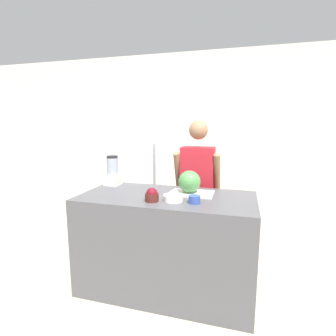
% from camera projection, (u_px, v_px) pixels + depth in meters
% --- Properties ---
extents(ground_plane, '(14.00, 14.00, 0.00)m').
position_uv_depth(ground_plane, '(154.00, 314.00, 2.19)').
color(ground_plane, beige).
extents(wall_back, '(8.00, 0.06, 2.60)m').
position_uv_depth(wall_back, '(198.00, 142.00, 3.97)').
color(wall_back, silver).
rests_on(wall_back, ground_plane).
extents(counter_island, '(1.59, 0.78, 0.92)m').
position_uv_depth(counter_island, '(167.00, 242.00, 2.48)').
color(counter_island, '#4C4C51').
rests_on(counter_island, ground_plane).
extents(refrigerator, '(0.78, 0.67, 1.69)m').
position_uv_depth(refrigerator, '(147.00, 173.00, 3.88)').
color(refrigerator, white).
rests_on(refrigerator, ground_plane).
extents(person, '(0.50, 0.26, 1.60)m').
position_uv_depth(person, '(197.00, 190.00, 2.94)').
color(person, '#333338').
rests_on(person, ground_plane).
extents(cutting_board, '(0.40, 0.26, 0.01)m').
position_uv_depth(cutting_board, '(192.00, 193.00, 2.46)').
color(cutting_board, white).
rests_on(cutting_board, counter_island).
extents(watermelon, '(0.21, 0.21, 0.21)m').
position_uv_depth(watermelon, '(189.00, 182.00, 2.44)').
color(watermelon, '#4C8C47').
rests_on(watermelon, cutting_board).
extents(bowl_cherries, '(0.12, 0.12, 0.12)m').
position_uv_depth(bowl_cherries, '(152.00, 195.00, 2.22)').
color(bowl_cherries, '#511E19').
rests_on(bowl_cherries, counter_island).
extents(bowl_cream, '(0.17, 0.17, 0.10)m').
position_uv_depth(bowl_cream, '(173.00, 197.00, 2.22)').
color(bowl_cream, white).
rests_on(bowl_cream, counter_island).
extents(bowl_small_blue, '(0.10, 0.10, 0.06)m').
position_uv_depth(bowl_small_blue, '(194.00, 199.00, 2.17)').
color(bowl_small_blue, '#334C9E').
rests_on(bowl_small_blue, counter_island).
extents(blender, '(0.15, 0.15, 0.32)m').
position_uv_depth(blender, '(113.00, 172.00, 2.80)').
color(blender, silver).
rests_on(blender, counter_island).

